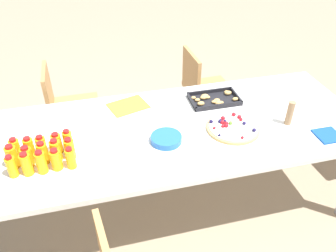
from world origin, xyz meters
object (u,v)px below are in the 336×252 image
Objects in this scene: juice_bottle_0 at (12,167)px; juice_bottle_4 at (71,158)px; plate_stack at (166,139)px; juice_bottle_1 at (26,164)px; juice_bottle_6 at (27,157)px; juice_bottle_8 at (56,151)px; party_table at (168,135)px; juice_bottle_13 at (57,143)px; paper_folder at (128,106)px; chair_far_right at (203,86)px; juice_bottle_11 at (29,148)px; juice_bottle_2 at (41,162)px; juice_bottle_9 at (70,149)px; juice_bottle_3 at (56,160)px; napkin_stack at (328,135)px; snack_tray at (214,99)px; chair_far_left at (66,105)px; fruit_pizza at (233,127)px; juice_bottle_14 at (68,141)px; juice_bottle_5 at (12,157)px; juice_bottle_7 at (43,153)px; cardboard_tube at (290,113)px; juice_bottle_12 at (41,146)px; juice_bottle_10 at (16,149)px.

juice_bottle_4 is (0.31, -0.01, -0.00)m from juice_bottle_0.
juice_bottle_1 is at bearing -173.58° from plate_stack.
juice_bottle_8 reaches higher than juice_bottle_6.
party_table is 18.89× the size of juice_bottle_0.
juice_bottle_13 is 0.51× the size of paper_folder.
chair_far_right is 1.67m from juice_bottle_11.
juice_bottle_2 reaches higher than juice_bottle_13.
juice_bottle_9 is 0.62m from paper_folder.
plate_stack is 0.73× the size of paper_folder.
juice_bottle_3 is 0.90× the size of napkin_stack.
juice_bottle_9 is at bearing 28.70° from juice_bottle_2.
snack_tray is 0.58m from plate_stack.
juice_bottle_8 reaches higher than juice_bottle_3.
chair_far_left is 2.00m from napkin_stack.
fruit_pizza is 0.35m from snack_tray.
juice_bottle_14 is (0.06, -0.01, 0.01)m from juice_bottle_13.
juice_bottle_14 is 1.07m from snack_tray.
juice_bottle_9 reaches higher than juice_bottle_3.
juice_bottle_3 is at bearing -43.68° from juice_bottle_11.
juice_bottle_2 is 1.71m from napkin_stack.
juice_bottle_14 is at bearing -6.65° from juice_bottle_13.
chair_far_right is 6.32× the size of juice_bottle_6.
juice_bottle_5 is 1.01× the size of juice_bottle_14.
juice_bottle_9 is at bearing -167.18° from party_table.
juice_bottle_8 is at bearing -135.82° from paper_folder.
snack_tray is at bearing 18.24° from juice_bottle_7.
napkin_stack is at bearing -18.80° from party_table.
juice_bottle_5 is at bearing -171.40° from party_table.
juice_bottle_9 is 0.83× the size of cardboard_tube.
juice_bottle_8 is (-0.02, -0.97, 0.29)m from chair_far_left.
plate_stack is at bearing 168.88° from napkin_stack.
juice_bottle_13 is at bearing 27.64° from juice_bottle_6.
juice_bottle_0 is at bearing -135.66° from juice_bottle_12.
juice_bottle_13 is at bearing 133.72° from juice_bottle_9.
juice_bottle_13 is at bearing 174.29° from plate_stack.
juice_bottle_14 reaches higher than juice_bottle_4.
party_table is 19.08× the size of juice_bottle_4.
juice_bottle_6 reaches higher than party_table.
juice_bottle_7 is 0.95× the size of juice_bottle_14.
juice_bottle_4 is 0.32m from juice_bottle_5.
juice_bottle_10 is at bearing 154.33° from juice_bottle_7.
juice_bottle_3 is at bearing -1.47° from chair_far_left.
juice_bottle_1 is at bearing 176.62° from napkin_stack.
plate_stack is at bearing 9.33° from juice_bottle_4.
juice_bottle_11 is 0.83× the size of cardboard_tube.
juice_bottle_6 is at bearing -143.28° from paper_folder.
juice_bottle_4 is 0.97× the size of juice_bottle_7.
juice_bottle_9 is 0.53× the size of paper_folder.
juice_bottle_6 reaches higher than plate_stack.
juice_bottle_13 reaches higher than snack_tray.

